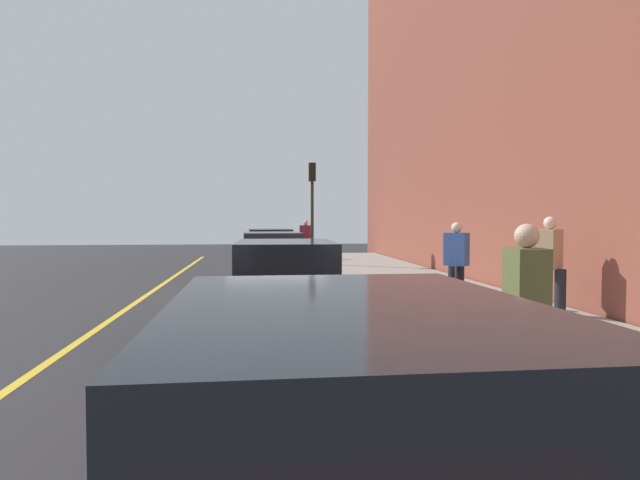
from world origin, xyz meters
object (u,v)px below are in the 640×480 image
parked_car_black (286,285)px  pedestrian_tan_coat (550,262)px  pedestrian_burgundy_coat (306,238)px  parked_car_white (269,248)px  traffic_light_pole (312,195)px  parked_car_maroon (346,453)px  pedestrian_blue_coat (456,260)px  rolling_suitcase (456,294)px  pedestrian_olive_coat (526,311)px  parked_car_red (272,258)px

parked_car_black → pedestrian_tan_coat: pedestrian_tan_coat is taller
pedestrian_burgundy_coat → pedestrian_tan_coat: pedestrian_tan_coat is taller
parked_car_white → parked_car_black: bearing=-179.9°
parked_car_white → pedestrian_tan_coat: bearing=-158.5°
pedestrian_tan_coat → traffic_light_pole: size_ratio=0.45×
parked_car_white → pedestrian_burgundy_coat: size_ratio=2.84×
parked_car_maroon → pedestrian_blue_coat: (8.16, -3.63, 0.28)m
parked_car_black → traffic_light_pole: traffic_light_pole is taller
parked_car_maroon → rolling_suitcase: bearing=-24.1°
traffic_light_pole → rolling_suitcase: (-10.62, -1.78, -2.42)m
pedestrian_tan_coat → pedestrian_burgundy_coat: bearing=11.9°
pedestrian_olive_coat → pedestrian_tan_coat: bearing=-31.6°
parked_car_white → pedestrian_olive_coat: bearing=-173.4°
pedestrian_tan_coat → pedestrian_blue_coat: bearing=40.3°
traffic_light_pole → rolling_suitcase: traffic_light_pole is taller
pedestrian_olive_coat → pedestrian_blue_coat: bearing=-15.1°
parked_car_white → pedestrian_burgundy_coat: bearing=-32.2°
pedestrian_blue_coat → pedestrian_burgundy_coat: bearing=8.1°
parked_car_red → pedestrian_olive_coat: bearing=-169.7°
parked_car_red → parked_car_black: bearing=-179.4°
parked_car_maroon → pedestrian_olive_coat: size_ratio=2.63×
pedestrian_burgundy_coat → traffic_light_pole: traffic_light_pole is taller
parked_car_black → pedestrian_olive_coat: pedestrian_olive_coat is taller
pedestrian_tan_coat → pedestrian_olive_coat: (-4.62, 2.85, -0.05)m
parked_car_maroon → pedestrian_burgundy_coat: (21.55, -1.72, 0.30)m
parked_car_red → parked_car_white: bearing=-0.5°
pedestrian_burgundy_coat → pedestrian_blue_coat: bearing=-171.9°
pedestrian_burgundy_coat → pedestrian_blue_coat: 13.53m
parked_car_red → pedestrian_blue_coat: bearing=-143.9°
parked_car_red → parked_car_white: same height
parked_car_red → pedestrian_tan_coat: 8.05m
parked_car_red → pedestrian_tan_coat: size_ratio=2.44×
parked_car_black → pedestrian_tan_coat: bearing=-90.3°
parked_car_black → traffic_light_pole: (11.65, -1.64, 2.06)m
parked_car_maroon → traffic_light_pole: size_ratio=1.13×
pedestrian_burgundy_coat → pedestrian_tan_coat: size_ratio=0.95×
pedestrian_tan_coat → pedestrian_blue_coat: size_ratio=1.06×
parked_car_black → parked_car_maroon: bearing=179.5°
parked_car_maroon → parked_car_black: 6.76m
parked_car_black → traffic_light_pole: bearing=-8.0°
parked_car_black → rolling_suitcase: 3.59m
parked_car_black → traffic_light_pole: size_ratio=1.22×
parked_car_red → pedestrian_tan_coat: pedestrian_tan_coat is taller
parked_car_red → rolling_suitcase: 6.41m
pedestrian_olive_coat → traffic_light_pole: bearing=1.0°
parked_car_maroon → rolling_suitcase: parked_car_maroon is taller
pedestrian_burgundy_coat → pedestrian_olive_coat: pedestrian_burgundy_coat is taller
pedestrian_olive_coat → traffic_light_pole: traffic_light_pole is taller
parked_car_maroon → pedestrian_burgundy_coat: bearing=-4.6°
parked_car_maroon → pedestrian_blue_coat: 8.93m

